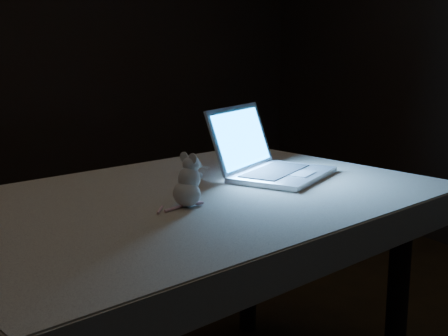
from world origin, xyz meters
TOP-DOWN VIEW (x-y plane):
  - table at (0.01, -0.00)m, footprint 1.59×1.18m
  - tablecloth at (0.11, -0.01)m, footprint 1.80×1.47m
  - laptop at (0.41, 0.04)m, footprint 0.47×0.45m
  - plush_mouse at (-0.05, -0.11)m, footprint 0.15×0.15m

SIDE VIEW (x-z plane):
  - table at x=0.01m, z-range 0.00..0.77m
  - tablecloth at x=0.11m, z-range 0.68..0.78m
  - plush_mouse at x=-0.05m, z-range 0.78..0.93m
  - laptop at x=0.41m, z-range 0.78..1.03m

